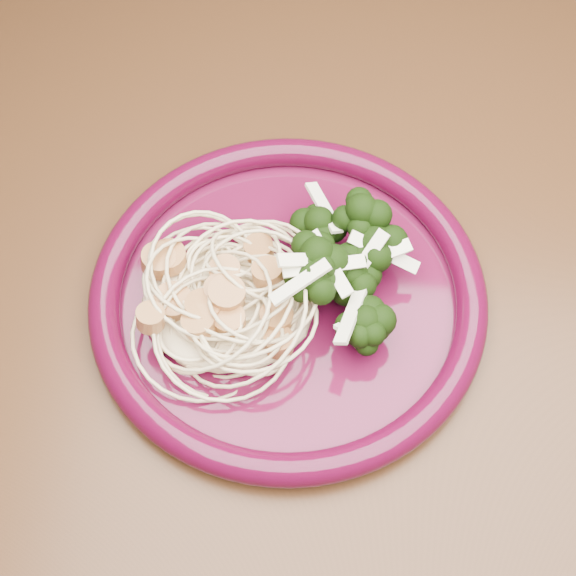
{
  "coord_description": "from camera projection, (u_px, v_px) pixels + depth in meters",
  "views": [
    {
      "loc": [
        0.09,
        -0.33,
        1.29
      ],
      "look_at": [
        0.07,
        -0.02,
        0.77
      ],
      "focal_mm": 50.0,
      "sensor_mm": 36.0,
      "label": 1
    }
  ],
  "objects": [
    {
      "name": "dining_table",
      "position": [
        218.0,
        334.0,
        0.72
      ],
      "size": [
        1.2,
        0.8,
        0.75
      ],
      "color": "#472814",
      "rests_on": "ground"
    },
    {
      "name": "dinner_plate",
      "position": [
        288.0,
        294.0,
        0.62
      ],
      "size": [
        0.38,
        0.38,
        0.03
      ],
      "rotation": [
        0.0,
        0.0,
        0.32
      ],
      "color": "#470A24",
      "rests_on": "dining_table"
    },
    {
      "name": "spaghetti_pile",
      "position": [
        227.0,
        299.0,
        0.6
      ],
      "size": [
        0.16,
        0.15,
        0.03
      ],
      "primitive_type": "ellipsoid",
      "rotation": [
        0.0,
        0.0,
        0.32
      ],
      "color": "beige",
      "rests_on": "dinner_plate"
    },
    {
      "name": "scallop_cluster",
      "position": [
        224.0,
        273.0,
        0.57
      ],
      "size": [
        0.17,
        0.17,
        0.04
      ],
      "primitive_type": null,
      "rotation": [
        0.0,
        0.0,
        0.32
      ],
      "color": "#BF7F42",
      "rests_on": "spaghetti_pile"
    },
    {
      "name": "broccoli_pile",
      "position": [
        362.0,
        264.0,
        0.6
      ],
      "size": [
        0.13,
        0.17,
        0.05
      ],
      "primitive_type": "ellipsoid",
      "rotation": [
        0.0,
        0.0,
        0.32
      ],
      "color": "black",
      "rests_on": "dinner_plate"
    },
    {
      "name": "onion_garnish",
      "position": [
        366.0,
        240.0,
        0.58
      ],
      "size": [
        0.09,
        0.11,
        0.05
      ],
      "primitive_type": null,
      "rotation": [
        0.0,
        0.0,
        0.32
      ],
      "color": "white",
      "rests_on": "broccoli_pile"
    }
  ]
}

